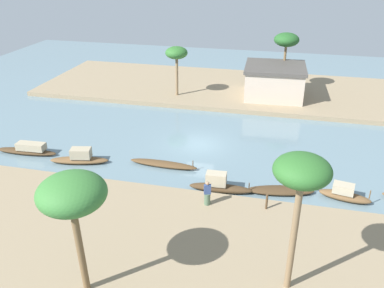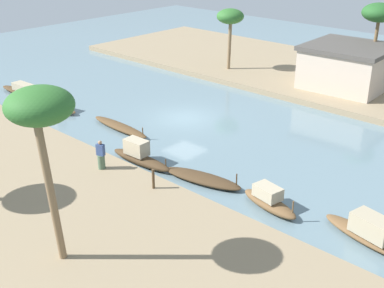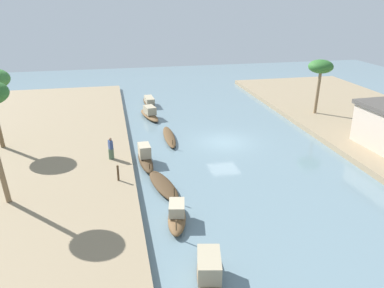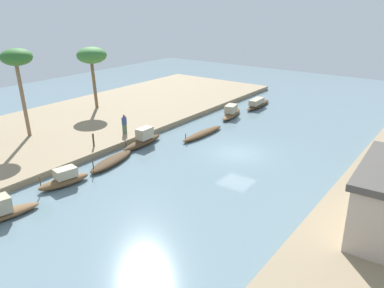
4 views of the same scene
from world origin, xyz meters
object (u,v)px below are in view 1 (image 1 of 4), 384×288
object	(u,v)px
palm_tree_right_short	(287,41)
riverside_building	(274,81)
person_on_near_bank	(207,195)
mooring_post	(267,202)
sampan_with_tall_canopy	(80,158)
palm_tree_right_tall	(176,54)
sampan_with_red_awning	(219,185)
sampan_foreground	(163,164)
sampan_open_hull	(28,150)
palm_tree_left_near	(72,195)
palm_tree_left_far	(302,175)
sampan_midstream	(281,190)
sampan_upstream_small	(344,194)

from	to	relation	value
palm_tree_right_short	riverside_building	world-z (taller)	palm_tree_right_short
person_on_near_bank	mooring_post	size ratio (longest dim) A/B	1.56
sampan_with_tall_canopy	mooring_post	world-z (taller)	mooring_post
palm_tree_right_tall	palm_tree_right_short	size ratio (longest dim) A/B	0.83
sampan_with_red_awning	sampan_foreground	bearing A→B (deg)	149.17
sampan_with_tall_canopy	palm_tree_right_short	bearing A→B (deg)	43.09
sampan_open_hull	mooring_post	world-z (taller)	mooring_post
sampan_foreground	palm_tree_right_tall	size ratio (longest dim) A/B	1.01
palm_tree_left_near	sampan_with_red_awning	bearing A→B (deg)	67.56
sampan_with_tall_canopy	palm_tree_left_far	world-z (taller)	palm_tree_left_far
sampan_with_tall_canopy	palm_tree_left_near	distance (m)	15.16
sampan_foreground	person_on_near_bank	world-z (taller)	person_on_near_bank
sampan_with_red_awning	palm_tree_left_near	size ratio (longest dim) A/B	0.71
sampan_midstream	palm_tree_right_short	bearing A→B (deg)	80.88
sampan_with_tall_canopy	palm_tree_right_short	xyz separation A→B (m)	(14.60, 21.29, 5.63)
mooring_post	palm_tree_left_far	world-z (taller)	palm_tree_left_far
palm_tree_left_far	sampan_open_hull	bearing A→B (deg)	153.24
sampan_open_hull	sampan_with_red_awning	bearing A→B (deg)	-10.07
sampan_with_red_awning	person_on_near_bank	bearing A→B (deg)	-101.21
sampan_open_hull	palm_tree_left_far	xyz separation A→B (m)	(20.99, -10.59, 6.32)
mooring_post	riverside_building	size ratio (longest dim) A/B	0.16
sampan_with_tall_canopy	palm_tree_left_far	xyz separation A→B (m)	(16.11, -10.12, 6.27)
person_on_near_bank	palm_tree_right_tall	size ratio (longest dim) A/B	0.31
palm_tree_left_near	palm_tree_right_short	xyz separation A→B (m)	(7.79, 33.74, 0.29)
sampan_with_red_awning	mooring_post	distance (m)	3.95
sampan_with_red_awning	palm_tree_right_short	world-z (taller)	palm_tree_right_short
sampan_with_tall_canopy	palm_tree_left_far	size ratio (longest dim) A/B	0.66
sampan_open_hull	palm_tree_left_near	size ratio (longest dim) A/B	0.85
sampan_upstream_small	sampan_with_red_awning	size ratio (longest dim) A/B	0.79
sampan_open_hull	person_on_near_bank	distance (m)	16.47
sampan_open_hull	palm_tree_right_tall	distance (m)	18.65
sampan_upstream_small	riverside_building	bearing A→B (deg)	117.81
sampan_foreground	mooring_post	bearing A→B (deg)	-27.43
mooring_post	sampan_midstream	bearing A→B (deg)	74.19
sampan_upstream_small	palm_tree_left_near	size ratio (longest dim) A/B	0.56
sampan_with_red_awning	palm_tree_left_far	bearing A→B (deg)	-63.73
palm_tree_left_far	person_on_near_bank	bearing A→B (deg)	129.95
sampan_foreground	mooring_post	distance (m)	9.40
sampan_midstream	palm_tree_left_far	distance (m)	11.39
person_on_near_bank	palm_tree_left_near	size ratio (longest dim) A/B	0.26
palm_tree_right_tall	riverside_building	world-z (taller)	palm_tree_right_tall
mooring_post	palm_tree_left_far	size ratio (longest dim) A/B	0.15
palm_tree_left_far	palm_tree_right_short	distance (m)	31.46
sampan_foreground	palm_tree_right_tall	distance (m)	16.60
palm_tree_right_short	person_on_near_bank	bearing A→B (deg)	-98.21
palm_tree_left_far	riverside_building	world-z (taller)	palm_tree_left_far
sampan_upstream_small	riverside_building	size ratio (longest dim) A/B	0.52
sampan_foreground	sampan_with_tall_canopy	distance (m)	6.57
sampan_with_red_awning	palm_tree_right_tall	distance (m)	20.32
palm_tree_right_tall	riverside_building	size ratio (longest dim) A/B	0.80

